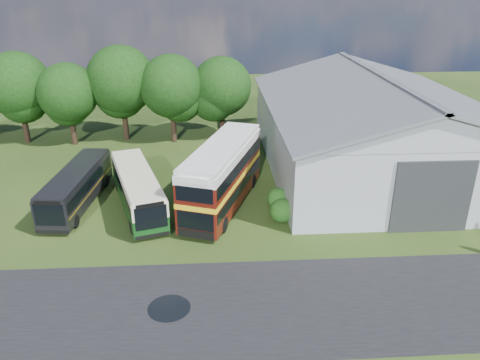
{
  "coord_description": "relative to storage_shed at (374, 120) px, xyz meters",
  "views": [
    {
      "loc": [
        0.91,
        -22.46,
        15.49
      ],
      "look_at": [
        2.81,
        8.0,
        2.28
      ],
      "focal_mm": 35.0,
      "sensor_mm": 36.0,
      "label": 1
    }
  ],
  "objects": [
    {
      "name": "storage_shed",
      "position": [
        0.0,
        0.0,
        0.0
      ],
      "size": [
        18.8,
        24.8,
        8.15
      ],
      "color": "gray",
      "rests_on": "ground"
    },
    {
      "name": "bus_dark_single",
      "position": [
        -24.09,
        -6.5,
        -2.72
      ],
      "size": [
        3.23,
        9.99,
        2.71
      ],
      "rotation": [
        0.0,
        0.0,
        -0.1
      ],
      "color": "black",
      "rests_on": "ground"
    },
    {
      "name": "tree_mid",
      "position": [
        -23.0,
        8.82,
        2.02
      ],
      "size": [
        6.8,
        6.8,
        9.6
      ],
      "color": "black",
      "rests_on": "ground"
    },
    {
      "name": "tree_left_b",
      "position": [
        -28.0,
        7.52,
        1.09
      ],
      "size": [
        5.78,
        5.78,
        8.16
      ],
      "color": "black",
      "rests_on": "ground"
    },
    {
      "name": "shrub_front",
      "position": [
        -9.4,
        -9.98,
        -4.17
      ],
      "size": [
        1.7,
        1.7,
        1.7
      ],
      "primitive_type": "sphere",
      "color": "#194714",
      "rests_on": "ground"
    },
    {
      "name": "tree_right_a",
      "position": [
        -18.0,
        7.82,
        1.52
      ],
      "size": [
        6.26,
        6.26,
        8.83
      ],
      "color": "black",
      "rests_on": "ground"
    },
    {
      "name": "bus_green_single",
      "position": [
        -19.56,
        -7.39,
        -2.66
      ],
      "size": [
        5.31,
        10.47,
        2.82
      ],
      "rotation": [
        0.0,
        0.0,
        0.3
      ],
      "color": "black",
      "rests_on": "ground"
    },
    {
      "name": "ground",
      "position": [
        -15.0,
        -15.98,
        -4.17
      ],
      "size": [
        120.0,
        120.0,
        0.0
      ],
      "primitive_type": "plane",
      "color": "#213611",
      "rests_on": "ground"
    },
    {
      "name": "tree_left_a",
      "position": [
        -33.0,
        8.52,
        1.71
      ],
      "size": [
        6.46,
        6.46,
        9.12
      ],
      "color": "black",
      "rests_on": "ground"
    },
    {
      "name": "puddle",
      "position": [
        -16.5,
        -18.98,
        -4.17
      ],
      "size": [
        2.2,
        2.2,
        0.01
      ],
      "primitive_type": "cylinder",
      "color": "black",
      "rests_on": "ground"
    },
    {
      "name": "tree_right_b",
      "position": [
        -13.0,
        8.62,
        1.27
      ],
      "size": [
        5.98,
        5.98,
        8.45
      ],
      "color": "black",
      "rests_on": "ground"
    },
    {
      "name": "shrub_mid",
      "position": [
        -9.4,
        -7.98,
        -4.17
      ],
      "size": [
        1.6,
        1.6,
        1.6
      ],
      "primitive_type": "sphere",
      "color": "#194714",
      "rests_on": "ground"
    },
    {
      "name": "asphalt_road",
      "position": [
        -12.0,
        -18.98,
        -4.17
      ],
      "size": [
        60.0,
        8.0,
        0.02
      ],
      "primitive_type": "cube",
      "color": "black",
      "rests_on": "ground"
    },
    {
      "name": "bus_maroon_double",
      "position": [
        -13.4,
        -7.38,
        -1.78
      ],
      "size": [
        6.41,
        11.42,
        4.78
      ],
      "rotation": [
        0.0,
        0.0,
        -0.34
      ],
      "color": "black",
      "rests_on": "ground"
    }
  ]
}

